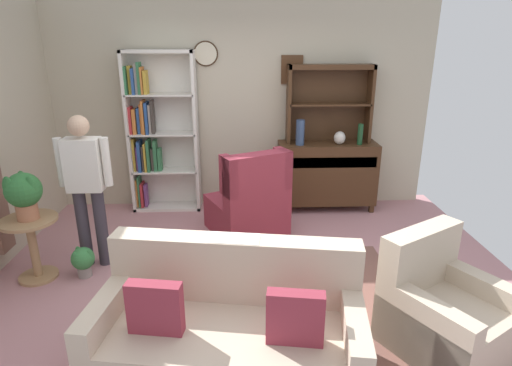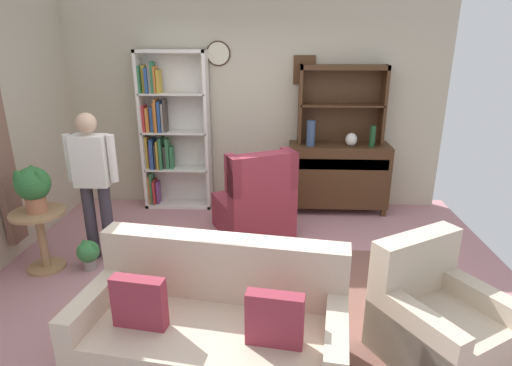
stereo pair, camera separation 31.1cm
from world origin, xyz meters
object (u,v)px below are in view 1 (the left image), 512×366
object	(u,v)px
sideboard	(327,173)
plant_stand	(32,242)
sideboard_hutch	(329,93)
person_reading	(86,181)
armchair_floral	(443,312)
potted_plant_large	(23,192)
vase_tall	(300,132)
wingback_chair	(250,204)
bottle_wine	(360,134)
bookshelf	(157,133)
vase_round	(340,138)
book_stack	(220,254)
coffee_table	(232,267)
potted_plant_small	(83,260)
couch_floral	(230,332)

from	to	relation	value
sideboard	plant_stand	distance (m)	3.59
sideboard	plant_stand	size ratio (longest dim) A/B	2.06
sideboard_hutch	person_reading	size ratio (longest dim) A/B	0.71
armchair_floral	potted_plant_large	bearing A→B (deg)	162.77
plant_stand	vase_tall	bearing A→B (deg)	30.07
wingback_chair	bottle_wine	bearing A→B (deg)	25.93
wingback_chair	sideboard	bearing A→B (deg)	36.83
bookshelf	vase_round	world-z (taller)	bookshelf
vase_tall	plant_stand	size ratio (longest dim) A/B	0.52
potted_plant_large	person_reading	distance (m)	0.55
sideboard	book_stack	bearing A→B (deg)	-122.62
coffee_table	potted_plant_large	bearing A→B (deg)	166.05
wingback_chair	vase_tall	bearing A→B (deg)	46.79
armchair_floral	vase_tall	bearing A→B (deg)	105.28
bookshelf	person_reading	bearing A→B (deg)	-105.58
sideboard_hutch	coffee_table	distance (m)	2.86
person_reading	bookshelf	bearing A→B (deg)	74.42
vase_round	vase_tall	bearing A→B (deg)	-178.51
sideboard_hutch	bottle_wine	distance (m)	0.67
sideboard	vase_round	bearing A→B (deg)	-27.17
bookshelf	potted_plant_small	size ratio (longest dim) A/B	6.81
vase_round	book_stack	bearing A→B (deg)	-125.93
plant_stand	book_stack	bearing A→B (deg)	-12.99
bookshelf	couch_floral	distance (m)	3.30
wingback_chair	couch_floral	bearing A→B (deg)	-94.96
sideboard_hutch	person_reading	xyz separation A→B (m)	(-2.68, -1.54, -0.65)
sideboard_hutch	potted_plant_small	distance (m)	3.53
sideboard	book_stack	size ratio (longest dim) A/B	6.34
armchair_floral	sideboard	bearing A→B (deg)	97.12
sideboard	book_stack	distance (m)	2.50
bookshelf	sideboard_hutch	size ratio (longest dim) A/B	1.91
potted_plant_large	bookshelf	bearing A→B (deg)	62.90
couch_floral	person_reading	world-z (taller)	person_reading
vase_tall	armchair_floral	bearing A→B (deg)	-74.72
potted_plant_small	bottle_wine	bearing A→B (deg)	27.13
vase_round	potted_plant_large	distance (m)	3.67
book_stack	vase_round	bearing A→B (deg)	54.07
couch_floral	armchair_floral	distance (m)	1.61
vase_tall	armchair_floral	world-z (taller)	vase_tall
potted_plant_small	wingback_chair	bearing A→B (deg)	28.15
bookshelf	sideboard_hutch	bearing A→B (deg)	0.63
couch_floral	armchair_floral	xyz separation A→B (m)	(1.60, 0.20, -0.02)
bookshelf	potted_plant_large	world-z (taller)	bookshelf
coffee_table	book_stack	bearing A→B (deg)	150.43
bottle_wine	plant_stand	size ratio (longest dim) A/B	0.43
wingback_chair	coffee_table	size ratio (longest dim) A/B	1.33
bookshelf	bottle_wine	xyz separation A→B (m)	(2.65, -0.17, -0.00)
vase_round	potted_plant_small	world-z (taller)	vase_round
person_reading	sideboard	bearing A→B (deg)	28.10
vase_round	couch_floral	bearing A→B (deg)	-115.41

